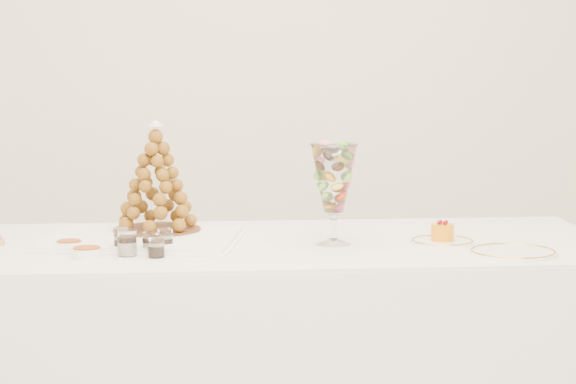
{
  "coord_description": "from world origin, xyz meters",
  "views": [
    {
      "loc": [
        -0.24,
        -3.19,
        1.45
      ],
      "look_at": [
        0.02,
        0.22,
        1.0
      ],
      "focal_mm": 70.0,
      "sensor_mm": 36.0,
      "label": 1
    }
  ],
  "objects": [
    {
      "name": "buffet_table",
      "position": [
        -0.05,
        0.27,
        0.41
      ],
      "size": [
        2.19,
        0.9,
        0.83
      ],
      "rotation": [
        0.0,
        0.0,
        0.01
      ],
      "color": "white",
      "rests_on": "ground"
    },
    {
      "name": "macaron_vase",
      "position": [
        0.16,
        0.22,
        1.03
      ],
      "size": [
        0.14,
        0.14,
        0.31
      ],
      "color": "white",
      "rests_on": "buffet_table"
    },
    {
      "name": "mousse_cake",
      "position": [
        0.5,
        0.21,
        0.87
      ],
      "size": [
        0.07,
        0.07,
        0.06
      ],
      "color": "orange",
      "rests_on": "cake_plate"
    },
    {
      "name": "ramekin_front",
      "position": [
        -0.58,
        0.06,
        0.84
      ],
      "size": [
        0.09,
        0.09,
        0.03
      ],
      "primitive_type": "cylinder",
      "color": "white",
      "rests_on": "buffet_table"
    },
    {
      "name": "spare_plate",
      "position": [
        0.67,
        0.01,
        0.84
      ],
      "size": [
        0.26,
        0.26,
        0.01
      ],
      "primitive_type": "cylinder",
      "color": "white",
      "rests_on": "buffet_table"
    },
    {
      "name": "lace_tray",
      "position": [
        -0.44,
        0.31,
        0.84
      ],
      "size": [
        0.65,
        0.53,
        0.02
      ],
      "primitive_type": "cube",
      "rotation": [
        0.0,
        0.0,
        -0.17
      ],
      "color": "white",
      "rests_on": "buffet_table"
    },
    {
      "name": "verrine_a",
      "position": [
        -0.48,
        0.14,
        0.87
      ],
      "size": [
        0.06,
        0.06,
        0.07
      ],
      "primitive_type": "cylinder",
      "rotation": [
        0.0,
        0.0,
        0.1
      ],
      "color": "white",
      "rests_on": "buffet_table"
    },
    {
      "name": "verrine_e",
      "position": [
        -0.38,
        0.05,
        0.86
      ],
      "size": [
        0.06,
        0.06,
        0.06
      ],
      "primitive_type": "cylinder",
      "rotation": [
        0.0,
        0.0,
        -0.31
      ],
      "color": "white",
      "rests_on": "buffet_table"
    },
    {
      "name": "ramekin_back",
      "position": [
        -0.65,
        0.19,
        0.84
      ],
      "size": [
        0.08,
        0.08,
        0.03
      ],
      "primitive_type": "cylinder",
      "color": "white",
      "rests_on": "buffet_table"
    },
    {
      "name": "verrine_b",
      "position": [
        -0.4,
        0.11,
        0.86
      ],
      "size": [
        0.06,
        0.06,
        0.06
      ],
      "primitive_type": "cylinder",
      "rotation": [
        0.0,
        0.0,
        -0.16
      ],
      "color": "white",
      "rests_on": "buffet_table"
    },
    {
      "name": "cake_plate",
      "position": [
        0.5,
        0.21,
        0.83
      ],
      "size": [
        0.2,
        0.2,
        0.01
      ],
      "primitive_type": "cylinder",
      "color": "white",
      "rests_on": "buffet_table"
    },
    {
      "name": "verrine_d",
      "position": [
        -0.46,
        0.08,
        0.87
      ],
      "size": [
        0.07,
        0.07,
        0.08
      ],
      "primitive_type": "cylinder",
      "rotation": [
        0.0,
        0.0,
        0.23
      ],
      "color": "white",
      "rests_on": "buffet_table"
    },
    {
      "name": "verrine_c",
      "position": [
        -0.36,
        0.17,
        0.86
      ],
      "size": [
        0.05,
        0.05,
        0.06
      ],
      "primitive_type": "cylinder",
      "rotation": [
        0.0,
        0.0,
        -0.17
      ],
      "color": "white",
      "rests_on": "buffet_table"
    },
    {
      "name": "croquembouche",
      "position": [
        -0.39,
        0.41,
        1.02
      ],
      "size": [
        0.28,
        0.28,
        0.35
      ],
      "rotation": [
        0.0,
        0.0,
        -0.05
      ],
      "color": "brown",
      "rests_on": "lace_tray"
    }
  ]
}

